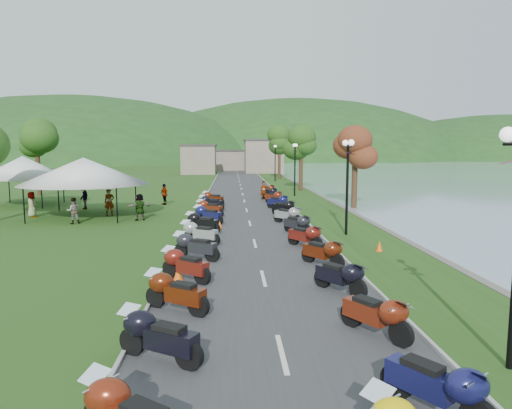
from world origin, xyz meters
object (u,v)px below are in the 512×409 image
object	(u,v)px
vendor_tent_main	(85,187)
pedestrian_a	(110,216)
pedestrian_c	(84,209)
pedestrian_b	(74,224)

from	to	relation	value
vendor_tent_main	pedestrian_a	xyz separation A→B (m)	(1.51, 0.36, -2.00)
pedestrian_a	pedestrian_c	size ratio (longest dim) A/B	0.96
pedestrian_c	pedestrian_a	bearing A→B (deg)	4.30
pedestrian_a	pedestrian_c	bearing A→B (deg)	104.84
pedestrian_a	pedestrian_c	distance (m)	4.61
pedestrian_a	pedestrian_b	xyz separation A→B (m)	(-1.32, -3.32, 0.00)
vendor_tent_main	pedestrian_b	bearing A→B (deg)	-86.23
vendor_tent_main	pedestrian_c	bearing A→B (deg)	108.82
pedestrian_c	vendor_tent_main	bearing A→B (deg)	-15.32
pedestrian_b	pedestrian_a	bearing A→B (deg)	-132.93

